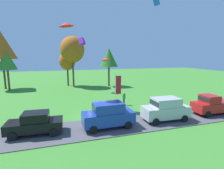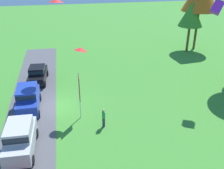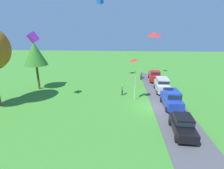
{
  "view_description": "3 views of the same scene",
  "coord_description": "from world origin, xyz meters",
  "views": [
    {
      "loc": [
        -3.97,
        -16.84,
        6.53
      ],
      "look_at": [
        2.76,
        4.9,
        2.66
      ],
      "focal_mm": 28.0,
      "sensor_mm": 36.0,
      "label": 1
    },
    {
      "loc": [
        22.36,
        1.21,
        13.04
      ],
      "look_at": [
        0.5,
        5.41,
        2.1
      ],
      "focal_mm": 42.0,
      "sensor_mm": 36.0,
      "label": 2
    },
    {
      "loc": [
        -21.34,
        3.96,
        9.95
      ],
      "look_at": [
        1.93,
        5.44,
        2.43
      ],
      "focal_mm": 28.0,
      "sensor_mm": 36.0,
      "label": 3
    }
  ],
  "objects": [
    {
      "name": "person_on_lawn",
      "position": [
        14.03,
        0.06,
        0.88
      ],
      "size": [
        0.36,
        0.24,
        1.71
      ],
      "color": "#2D334C",
      "rests_on": "ground"
    },
    {
      "name": "person_watching_sky",
      "position": [
        12.95,
        0.32,
        0.88
      ],
      "size": [
        0.36,
        0.24,
        1.71
      ],
      "color": "#2D334C",
      "rests_on": "ground"
    },
    {
      "name": "kite_delta_topmost",
      "position": [
        -3.01,
        0.89,
        9.38
      ],
      "size": [
        1.81,
        1.79,
        0.51
      ],
      "primitive_type": "cone",
      "rotation": [
        0.12,
        0.0,
        4.35
      ],
      "color": "red"
    },
    {
      "name": "car_suv_by_flagpole",
      "position": [
        6.08,
        -2.44,
        1.3
      ],
      "size": [
        4.65,
        2.15,
        2.28
      ],
      "color": "#B7B7BC",
      "rests_on": "ground"
    },
    {
      "name": "flag_banner",
      "position": [
        2.6,
        2.2,
        2.75
      ],
      "size": [
        0.71,
        0.08,
        4.35
      ],
      "color": "silver",
      "rests_on": "ground"
    },
    {
      "name": "tree_left_of_center",
      "position": [
        -2.03,
        21.33,
        5.18
      ],
      "size": [
        3.35,
        3.35,
        7.06
      ],
      "color": "brown",
      "rests_on": "ground"
    },
    {
      "name": "tree_lone_near",
      "position": [
        6.2,
        18.23,
        6.0
      ],
      "size": [
        3.75,
        3.75,
        7.91
      ],
      "color": "brown",
      "rests_on": "ground"
    },
    {
      "name": "kite_box_trailing_tail",
      "position": [
        0.33,
        15.12,
        8.89
      ],
      "size": [
        1.32,
        1.52,
        1.55
      ],
      "primitive_type": "cube",
      "rotation": [
        -0.46,
        0.3,
        0.9
      ],
      "color": "purple"
    },
    {
      "name": "ground_plane",
      "position": [
        0.0,
        0.0,
        0.0
      ],
      "size": [
        120.0,
        120.0,
        0.0
      ],
      "primitive_type": "plane",
      "color": "#3D842D"
    },
    {
      "name": "person_beside_suv",
      "position": [
        4.13,
        4.0,
        0.88
      ],
      "size": [
        0.36,
        0.24,
        1.71
      ],
      "color": "#2D334C",
      "rests_on": "ground"
    },
    {
      "name": "car_pickup_far_end",
      "position": [
        12.32,
        -2.29,
        1.11
      ],
      "size": [
        5.07,
        2.21,
        2.14
      ],
      "color": "red",
      "rests_on": "ground"
    },
    {
      "name": "tree_far_left",
      "position": [
        -13.9,
        21.22,
        8.36
      ],
      "size": [
        5.21,
        5.21,
        11.0
      ],
      "color": "brown",
      "rests_on": "ground"
    },
    {
      "name": "tree_center_back",
      "position": [
        -12.86,
        19.54,
        5.56
      ],
      "size": [
        3.48,
        3.48,
        7.34
      ],
      "color": "brown",
      "rests_on": "ground"
    },
    {
      "name": "kite_box_mid_center",
      "position": [
        10.75,
        8.01,
        14.52
      ],
      "size": [
        1.51,
        1.17,
        1.51
      ],
      "primitive_type": "cube",
      "rotation": [
        -0.23,
        0.3,
        2.48
      ],
      "color": "blue"
    },
    {
      "name": "car_suv_near_entrance",
      "position": [
        0.14,
        -2.43,
        1.3
      ],
      "size": [
        4.63,
        2.1,
        2.28
      ],
      "color": "#1E389E",
      "rests_on": "ground"
    },
    {
      "name": "car_sedan_mid_row",
      "position": [
        -5.98,
        -1.96,
        1.04
      ],
      "size": [
        4.5,
        2.17,
        1.84
      ],
      "color": "black",
      "rests_on": "ground"
    },
    {
      "name": "kite_delta_near_flag",
      "position": [
        1.33,
        2.6,
        6.06
      ],
      "size": [
        1.41,
        1.42,
        0.5
      ],
      "primitive_type": "cone",
      "rotation": [
        0.24,
        0.0,
        3.56
      ],
      "color": "red"
    },
    {
      "name": "tree_right_of_center",
      "position": [
        -0.96,
        20.21,
        7.58
      ],
      "size": [
        4.87,
        4.87,
        10.29
      ],
      "color": "brown",
      "rests_on": "ground"
    },
    {
      "name": "pavement_strip",
      "position": [
        0.0,
        -2.21,
        0.03
      ],
      "size": [
        36.0,
        4.4,
        0.06
      ],
      "primitive_type": "cube",
      "color": "#4C4C51",
      "rests_on": "ground"
    }
  ]
}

